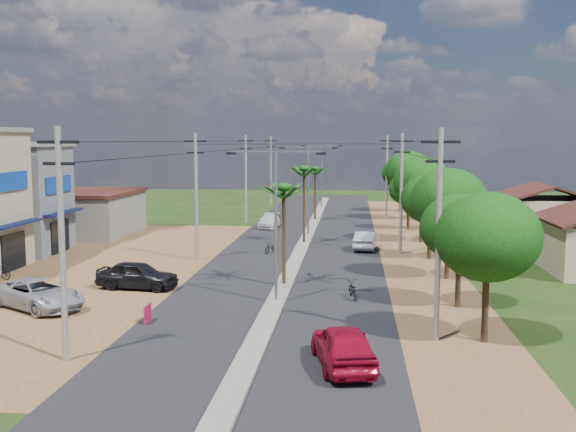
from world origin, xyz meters
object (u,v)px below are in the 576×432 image
at_px(car_parked_silver, 39,295).
at_px(roadside_sign, 148,314).
at_px(car_red_near, 343,347).
at_px(car_white_far, 269,221).
at_px(car_silver_mid, 366,241).
at_px(car_parked_dark, 137,276).
at_px(moto_rider_east, 353,291).

height_order(car_parked_silver, roadside_sign, car_parked_silver).
xyz_separation_m(car_red_near, car_white_far, (-7.77, 39.86, -0.18)).
xyz_separation_m(car_red_near, roadside_sign, (-9.14, 5.28, -0.38)).
distance_m(car_parked_silver, roadside_sign, 6.58).
height_order(car_silver_mid, car_parked_dark, car_parked_dark).
bearing_deg(car_red_near, car_parked_dark, -57.77).
height_order(car_red_near, car_parked_dark, car_red_near).
bearing_deg(roadside_sign, car_red_near, -31.87).
bearing_deg(car_red_near, car_parked_silver, -37.36).
bearing_deg(car_parked_dark, car_red_near, -129.57).
bearing_deg(car_parked_dark, car_white_far, -2.17).
relative_size(car_red_near, car_white_far, 1.09).
xyz_separation_m(car_red_near, car_parked_dark, (-11.89, 12.25, -0.02)).
distance_m(car_parked_dark, moto_rider_east, 12.30).
bearing_deg(car_parked_dark, car_parked_silver, 150.97).
xyz_separation_m(car_white_far, roadside_sign, (-1.36, -34.58, -0.20)).
xyz_separation_m(car_parked_silver, car_parked_dark, (3.49, 4.93, 0.04)).
relative_size(car_parked_silver, roadside_sign, 5.07).
height_order(car_white_far, roadside_sign, car_white_far).
bearing_deg(car_red_near, car_white_far, -90.87).
distance_m(car_red_near, car_parked_dark, 17.07).
height_order(car_silver_mid, roadside_sign, car_silver_mid).
height_order(car_white_far, moto_rider_east, car_white_far).
bearing_deg(moto_rider_east, car_parked_silver, 1.70).
bearing_deg(car_silver_mid, car_parked_silver, 58.37).
height_order(car_parked_dark, moto_rider_east, car_parked_dark).
bearing_deg(car_silver_mid, car_white_far, -45.46).
xyz_separation_m(car_silver_mid, car_parked_silver, (-16.75, -20.20, 0.03)).
bearing_deg(moto_rider_east, car_red_near, 76.80).
distance_m(car_silver_mid, car_parked_dark, 20.21).
relative_size(car_silver_mid, car_white_far, 0.99).
relative_size(car_parked_dark, roadside_sign, 4.38).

